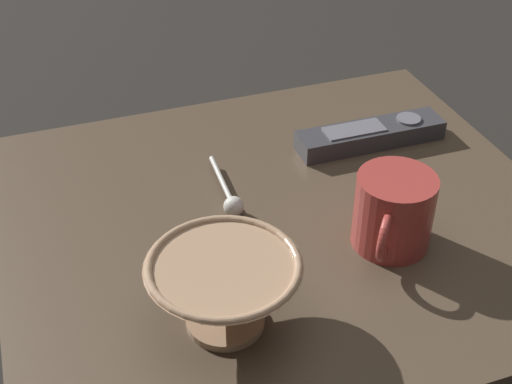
# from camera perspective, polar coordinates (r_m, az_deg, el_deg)

# --- Properties ---
(ground_plane) EXTENTS (6.00, 6.00, 0.00)m
(ground_plane) POSITION_cam_1_polar(r_m,az_deg,el_deg) (0.83, 2.10, -3.62)
(ground_plane) COLOR black
(table) EXTENTS (0.63, 0.56, 0.03)m
(table) POSITION_cam_1_polar(r_m,az_deg,el_deg) (0.82, 2.13, -2.75)
(table) COLOR #4C3D2D
(table) RESTS_ON ground
(cereal_bowl) EXTENTS (0.15, 0.15, 0.08)m
(cereal_bowl) POSITION_cam_1_polar(r_m,az_deg,el_deg) (0.66, -2.57, -7.90)
(cereal_bowl) COLOR tan
(cereal_bowl) RESTS_ON table
(coffee_mug) EXTENTS (0.09, 0.10, 0.08)m
(coffee_mug) POSITION_cam_1_polar(r_m,az_deg,el_deg) (0.76, 11.00, -1.58)
(coffee_mug) COLOR #A53833
(coffee_mug) RESTS_ON table
(teaspoon) EXTENTS (0.02, 0.12, 0.02)m
(teaspoon) POSITION_cam_1_polar(r_m,az_deg,el_deg) (0.81, -2.03, -0.69)
(teaspoon) COLOR silver
(teaspoon) RESTS_ON table
(tv_remote_near) EXTENTS (0.20, 0.05, 0.03)m
(tv_remote_near) POSITION_cam_1_polar(r_m,az_deg,el_deg) (0.94, 9.22, 4.58)
(tv_remote_near) COLOR #38383D
(tv_remote_near) RESTS_ON table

